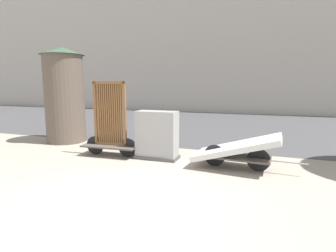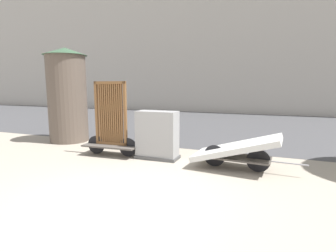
{
  "view_description": "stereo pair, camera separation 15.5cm",
  "coord_description": "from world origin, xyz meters",
  "px_view_note": "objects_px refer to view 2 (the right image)",
  "views": [
    {
      "loc": [
        2.13,
        -3.35,
        1.83
      ],
      "look_at": [
        0.0,
        2.49,
        0.88
      ],
      "focal_mm": 28.0,
      "sensor_mm": 36.0,
      "label": 1
    },
    {
      "loc": [
        2.28,
        -3.3,
        1.83
      ],
      "look_at": [
        0.0,
        2.49,
        0.88
      ],
      "focal_mm": 28.0,
      "sensor_mm": 36.0,
      "label": 2
    }
  ],
  "objects_px": {
    "utility_cabinet": "(157,137)",
    "bike_cart_with_mattress": "(236,150)",
    "bike_cart_with_bedframe": "(111,129)",
    "advertising_column": "(67,95)"
  },
  "relations": [
    {
      "from": "bike_cart_with_bedframe",
      "to": "advertising_column",
      "type": "xyz_separation_m",
      "value": [
        -2.37,
        1.05,
        0.85
      ]
    },
    {
      "from": "advertising_column",
      "to": "bike_cart_with_mattress",
      "type": "bearing_deg",
      "value": -10.68
    },
    {
      "from": "bike_cart_with_bedframe",
      "to": "advertising_column",
      "type": "distance_m",
      "value": 2.73
    },
    {
      "from": "utility_cabinet",
      "to": "advertising_column",
      "type": "bearing_deg",
      "value": 166.06
    },
    {
      "from": "utility_cabinet",
      "to": "bike_cart_with_mattress",
      "type": "bearing_deg",
      "value": -4.51
    },
    {
      "from": "bike_cart_with_mattress",
      "to": "advertising_column",
      "type": "relative_size",
      "value": 0.79
    },
    {
      "from": "bike_cart_with_mattress",
      "to": "utility_cabinet",
      "type": "bearing_deg",
      "value": 179.32
    },
    {
      "from": "bike_cart_with_bedframe",
      "to": "bike_cart_with_mattress",
      "type": "relative_size",
      "value": 0.91
    },
    {
      "from": "bike_cart_with_mattress",
      "to": "advertising_column",
      "type": "xyz_separation_m",
      "value": [
        -5.59,
        1.05,
        1.11
      ]
    },
    {
      "from": "bike_cart_with_bedframe",
      "to": "bike_cart_with_mattress",
      "type": "height_order",
      "value": "bike_cart_with_bedframe"
    }
  ]
}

